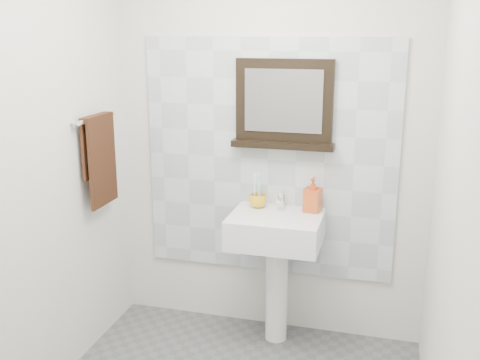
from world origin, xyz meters
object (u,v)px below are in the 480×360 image
toothbrush_cup (258,201)px  hand_towel (99,153)px  soap_dispenser (313,195)px  framed_mirror (284,106)px  pedestal_sink (276,243)px

toothbrush_cup → hand_towel: 1.01m
soap_dispenser → framed_mirror: bearing=171.3°
toothbrush_cup → soap_dispenser: size_ratio=0.50×
toothbrush_cup → framed_mirror: size_ratio=0.17×
framed_mirror → pedestal_sink: bearing=-88.8°
hand_towel → soap_dispenser: bearing=15.1°
framed_mirror → hand_towel: (-1.04, -0.40, -0.27)m
pedestal_sink → framed_mirror: size_ratio=1.52×
framed_mirror → hand_towel: 1.15m
pedestal_sink → framed_mirror: (-0.00, 0.19, 0.82)m
hand_towel → toothbrush_cup: bearing=19.8°
soap_dispenser → framed_mirror: 0.57m
soap_dispenser → hand_towel: hand_towel is taller
toothbrush_cup → hand_towel: size_ratio=0.20×
pedestal_sink → toothbrush_cup: 0.29m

